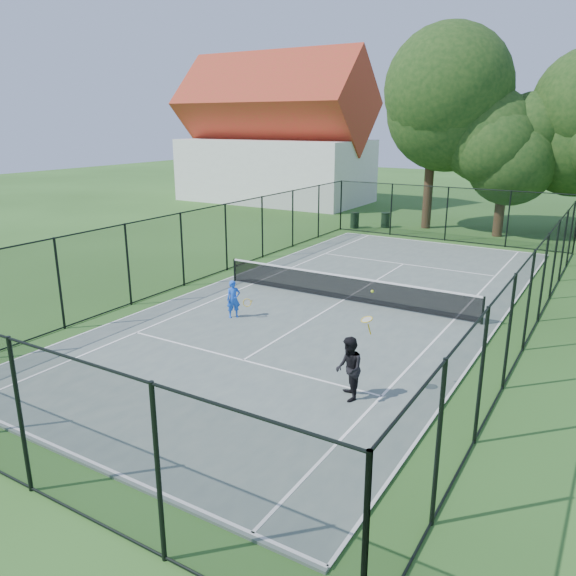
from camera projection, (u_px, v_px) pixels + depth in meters
The scene contains 11 objects.
ground at pixel (344, 302), 20.85m from camera, with size 120.00×120.00×0.00m, color #2B511C.
tennis_court at pixel (344, 301), 20.84m from camera, with size 11.00×24.00×0.06m, color #51605B.
tennis_net at pixel (344, 287), 20.68m from camera, with size 10.08×0.08×0.95m.
fence at pixel (345, 262), 20.42m from camera, with size 13.10×26.10×3.00m.
tree_near_left at pixel (433, 123), 33.46m from camera, with size 7.86×7.86×10.25m.
tree_near_mid at pixel (505, 156), 31.44m from camera, with size 5.65×5.65×7.39m.
building at pixel (275, 140), 45.91m from camera, with size 15.30×8.15×11.87m.
trash_bin_left at pixel (355, 220), 35.11m from camera, with size 0.58×0.58×0.98m.
trash_bin_right at pixel (385, 220), 35.26m from camera, with size 0.58×0.58×0.94m.
player_blue at pixel (234, 299), 18.84m from camera, with size 0.85×0.55×1.28m.
player_black at pixel (349, 369), 13.22m from camera, with size 0.91×1.05×2.62m.
Camera 1 is at (8.51, -18.04, 6.44)m, focal length 35.00 mm.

